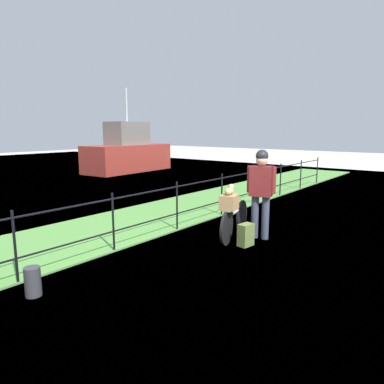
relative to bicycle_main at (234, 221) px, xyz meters
The scene contains 10 objects.
ground_plane 1.41m from the bicycle_main, 144.60° to the right, with size 60.00×60.00×0.00m, color beige.
grass_strip 2.62m from the bicycle_main, 115.30° to the left, with size 27.00×2.40×0.03m, color #569342.
iron_fence 1.64m from the bicycle_main, 133.20° to the left, with size 18.04×0.04×1.01m.
bicycle_main is the anchor object (origin of this frame).
wooden_crate 0.56m from the bicycle_main, 165.23° to the right, with size 0.35×0.27×0.27m, color #A87F51.
terrier_dog 0.72m from the bicycle_main, 165.23° to the right, with size 0.32×0.21×0.18m.
cyclist_person 0.82m from the bicycle_main, 54.65° to the right, with size 0.35×0.53×1.68m.
backpack_on_paving 0.52m from the bicycle_main, 124.22° to the right, with size 0.28×0.18×0.40m, color olive.
mooring_bollard 3.68m from the bicycle_main, 169.28° to the left, with size 0.20×0.20×0.37m, color #38383D.
moored_boat_far 11.72m from the bicycle_main, 58.18° to the left, with size 4.67×2.09×4.01m.
Camera 1 is at (-4.52, -2.64, 2.04)m, focal length 33.26 mm.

